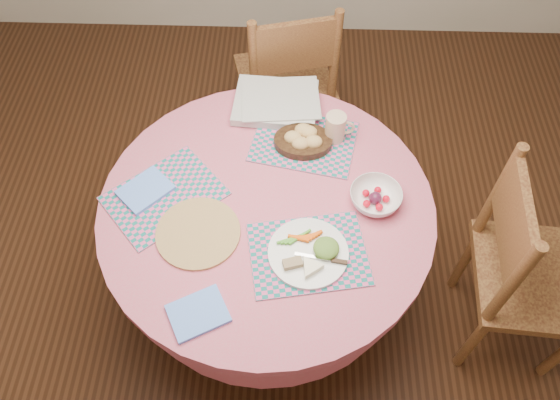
{
  "coord_description": "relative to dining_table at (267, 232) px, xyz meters",
  "views": [
    {
      "loc": [
        0.09,
        -1.13,
        2.4
      ],
      "look_at": [
        0.05,
        0.0,
        0.78
      ],
      "focal_mm": 35.0,
      "sensor_mm": 36.0,
      "label": 1
    }
  ],
  "objects": [
    {
      "name": "dining_table",
      "position": [
        0.0,
        0.0,
        0.0
      ],
      "size": [
        1.24,
        1.24,
        0.75
      ],
      "color": "#C85D74",
      "rests_on": "ground"
    },
    {
      "name": "chair_right",
      "position": [
        0.99,
        -0.12,
        -0.03
      ],
      "size": [
        0.49,
        0.5,
        1.01
      ],
      "rotation": [
        0.0,
        0.0,
        1.49
      ],
      "color": "brown",
      "rests_on": "ground"
    },
    {
      "name": "ground",
      "position": [
        0.0,
        0.0,
        -0.56
      ],
      "size": [
        4.0,
        4.0,
        0.0
      ],
      "primitive_type": "plane",
      "color": "#331C0F",
      "rests_on": "ground"
    },
    {
      "name": "napkin_far",
      "position": [
        -0.45,
        0.04,
        0.21
      ],
      "size": [
        0.23,
        0.23,
        0.01
      ],
      "primitive_type": "cube",
      "rotation": [
        0.0,
        0.0,
        0.8
      ],
      "color": "#6394FF",
      "rests_on": "placemat_left"
    },
    {
      "name": "bread_bowl",
      "position": [
        0.13,
        0.29,
        0.23
      ],
      "size": [
        0.23,
        0.23,
        0.08
      ],
      "color": "black",
      "rests_on": "placemat_back"
    },
    {
      "name": "newspaper_stack",
      "position": [
        0.02,
        0.5,
        0.22
      ],
      "size": [
        0.37,
        0.29,
        0.04
      ],
      "rotation": [
        0.0,
        0.0,
        -0.07
      ],
      "color": "silver",
      "rests_on": "dining_table"
    },
    {
      "name": "placemat_left",
      "position": [
        -0.38,
        0.02,
        0.2
      ],
      "size": [
        0.5,
        0.49,
        0.01
      ],
      "primitive_type": "cube",
      "rotation": [
        0.0,
        0.0,
        0.72
      ],
      "color": "#14726E",
      "rests_on": "dining_table"
    },
    {
      "name": "dinner_plate",
      "position": [
        0.16,
        -0.21,
        0.22
      ],
      "size": [
        0.28,
        0.28,
        0.05
      ],
      "rotation": [
        0.0,
        0.0,
        0.28
      ],
      "color": "white",
      "rests_on": "placemat_front"
    },
    {
      "name": "wicker_trivet",
      "position": [
        -0.24,
        -0.13,
        0.2
      ],
      "size": [
        0.3,
        0.3,
        0.01
      ],
      "primitive_type": "cylinder",
      "color": "olive",
      "rests_on": "dining_table"
    },
    {
      "name": "placemat_back",
      "position": [
        0.14,
        0.31,
        0.2
      ],
      "size": [
        0.45,
        0.37,
        0.01
      ],
      "primitive_type": "cube",
      "rotation": [
        0.0,
        0.0,
        -0.2
      ],
      "color": "#14726E",
      "rests_on": "dining_table"
    },
    {
      "name": "fruit_bowl",
      "position": [
        0.4,
        0.02,
        0.22
      ],
      "size": [
        0.21,
        0.21,
        0.06
      ],
      "rotation": [
        0.0,
        0.0,
        -0.11
      ],
      "color": "white",
      "rests_on": "dining_table"
    },
    {
      "name": "latte_mug",
      "position": [
        0.26,
        0.33,
        0.26
      ],
      "size": [
        0.12,
        0.08,
        0.12
      ],
      "color": "beige",
      "rests_on": "placemat_back"
    },
    {
      "name": "napkin_near",
      "position": [
        -0.2,
        -0.44,
        0.2
      ],
      "size": [
        0.22,
        0.21,
        0.01
      ],
      "primitive_type": "cube",
      "rotation": [
        0.0,
        0.0,
        0.48
      ],
      "color": "#6394FF",
      "rests_on": "dining_table"
    },
    {
      "name": "chair_back",
      "position": [
        0.06,
        0.92,
        -0.04
      ],
      "size": [
        0.55,
        0.54,
        0.99
      ],
      "rotation": [
        0.0,
        0.0,
        3.39
      ],
      "color": "brown",
      "rests_on": "ground"
    },
    {
      "name": "placemat_front",
      "position": [
        0.15,
        -0.2,
        0.2
      ],
      "size": [
        0.45,
        0.36,
        0.01
      ],
      "primitive_type": "cube",
      "rotation": [
        0.0,
        0.0,
        0.17
      ],
      "color": "#14726E",
      "rests_on": "dining_table"
    }
  ]
}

